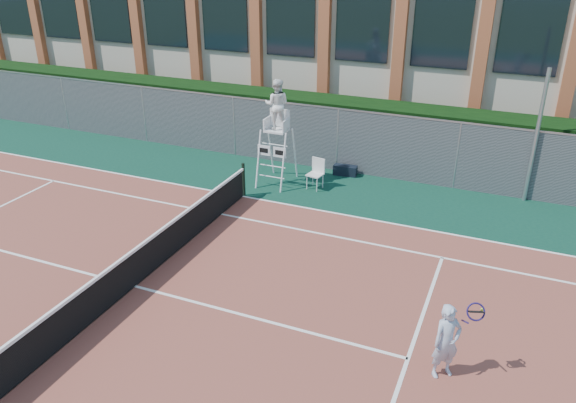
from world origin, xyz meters
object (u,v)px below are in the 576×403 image
at_px(steel_pole, 536,137).
at_px(plastic_chair, 317,171).
at_px(umpire_chair, 277,108).
at_px(tennis_player, 447,341).

height_order(steel_pole, plastic_chair, steel_pole).
relative_size(steel_pole, umpire_chair, 1.18).
bearing_deg(plastic_chair, steel_pole, 14.34).
height_order(umpire_chair, tennis_player, umpire_chair).
xyz_separation_m(plastic_chair, tennis_player, (5.19, -7.26, 0.19)).
distance_m(steel_pole, tennis_player, 9.02).
bearing_deg(steel_pole, umpire_chair, -167.82).
relative_size(umpire_chair, plastic_chair, 3.51).
xyz_separation_m(steel_pole, umpire_chair, (-7.66, -1.65, 0.50)).
relative_size(umpire_chair, tennis_player, 2.27).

